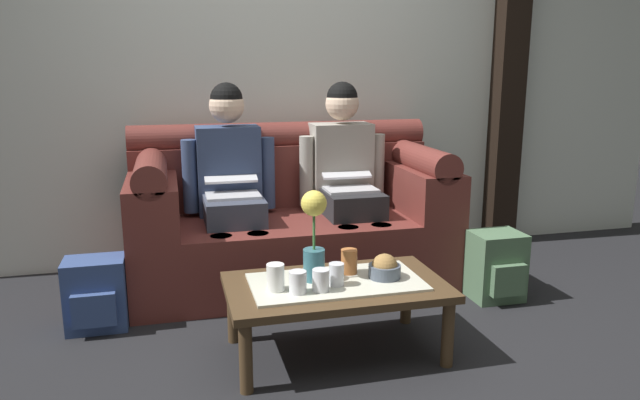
{
  "coord_description": "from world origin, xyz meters",
  "views": [
    {
      "loc": [
        -0.7,
        -2.33,
        1.31
      ],
      "look_at": [
        0.1,
        0.8,
        0.58
      ],
      "focal_mm": 33.25,
      "sensor_mm": 36.0,
      "label": 1
    }
  ],
  "objects_px": {
    "cup_near_right": "(349,261)",
    "backpack_left": "(96,295)",
    "person_left": "(231,179)",
    "person_right": "(346,173)",
    "cup_far_center": "(336,274)",
    "backpack_right": "(496,266)",
    "cup_far_right": "(275,277)",
    "snack_bowl": "(385,269)",
    "flower_vase": "(314,233)",
    "coffee_table": "(336,291)",
    "couch": "(290,220)",
    "cup_far_left": "(298,282)",
    "cup_near_left": "(321,280)"
  },
  "relations": [
    {
      "from": "cup_near_right",
      "to": "cup_far_right",
      "type": "distance_m",
      "value": 0.4
    },
    {
      "from": "backpack_left",
      "to": "backpack_right",
      "type": "relative_size",
      "value": 0.94
    },
    {
      "from": "cup_far_center",
      "to": "backpack_left",
      "type": "bearing_deg",
      "value": 150.66
    },
    {
      "from": "couch",
      "to": "cup_near_right",
      "type": "height_order",
      "value": "couch"
    },
    {
      "from": "couch",
      "to": "flower_vase",
      "type": "xyz_separation_m",
      "value": [
        -0.09,
        -1.01,
        0.2
      ]
    },
    {
      "from": "couch",
      "to": "cup_far_center",
      "type": "distance_m",
      "value": 1.1
    },
    {
      "from": "person_right",
      "to": "coffee_table",
      "type": "xyz_separation_m",
      "value": [
        -0.36,
        -1.04,
        -0.35
      ]
    },
    {
      "from": "coffee_table",
      "to": "cup_far_left",
      "type": "height_order",
      "value": "cup_far_left"
    },
    {
      "from": "person_right",
      "to": "snack_bowl",
      "type": "height_order",
      "value": "person_right"
    },
    {
      "from": "cup_far_center",
      "to": "backpack_right",
      "type": "bearing_deg",
      "value": 23.35
    },
    {
      "from": "coffee_table",
      "to": "backpack_right",
      "type": "xyz_separation_m",
      "value": [
        1.08,
        0.42,
        -0.11
      ]
    },
    {
      "from": "flower_vase",
      "to": "backpack_right",
      "type": "height_order",
      "value": "flower_vase"
    },
    {
      "from": "flower_vase",
      "to": "backpack_left",
      "type": "relative_size",
      "value": 1.14
    },
    {
      "from": "backpack_left",
      "to": "cup_far_left",
      "type": "bearing_deg",
      "value": -36.12
    },
    {
      "from": "cup_near_right",
      "to": "backpack_left",
      "type": "xyz_separation_m",
      "value": [
        -1.19,
        0.48,
        -0.23
      ]
    },
    {
      "from": "cup_near_right",
      "to": "backpack_right",
      "type": "xyz_separation_m",
      "value": [
        0.99,
        0.33,
        -0.22
      ]
    },
    {
      "from": "backpack_left",
      "to": "backpack_right",
      "type": "distance_m",
      "value": 2.19
    },
    {
      "from": "coffee_table",
      "to": "cup_far_left",
      "type": "distance_m",
      "value": 0.24
    },
    {
      "from": "snack_bowl",
      "to": "cup_far_center",
      "type": "distance_m",
      "value": 0.25
    },
    {
      "from": "snack_bowl",
      "to": "cup_near_right",
      "type": "relative_size",
      "value": 1.29
    },
    {
      "from": "snack_bowl",
      "to": "person_right",
      "type": "bearing_deg",
      "value": 83.01
    },
    {
      "from": "cup_far_center",
      "to": "couch",
      "type": "bearing_deg",
      "value": 89.3
    },
    {
      "from": "cup_far_center",
      "to": "backpack_right",
      "type": "distance_m",
      "value": 1.2
    },
    {
      "from": "cup_near_left",
      "to": "backpack_left",
      "type": "height_order",
      "value": "cup_near_left"
    },
    {
      "from": "cup_near_right",
      "to": "backpack_left",
      "type": "distance_m",
      "value": 1.31
    },
    {
      "from": "person_right",
      "to": "cup_near_right",
      "type": "relative_size",
      "value": 10.56
    },
    {
      "from": "person_left",
      "to": "backpack_right",
      "type": "relative_size",
      "value": 3.12
    },
    {
      "from": "cup_far_left",
      "to": "backpack_left",
      "type": "relative_size",
      "value": 0.27
    },
    {
      "from": "cup_near_right",
      "to": "cup_far_right",
      "type": "relative_size",
      "value": 0.97
    },
    {
      "from": "coffee_table",
      "to": "cup_near_right",
      "type": "distance_m",
      "value": 0.16
    },
    {
      "from": "person_right",
      "to": "cup_near_left",
      "type": "xyz_separation_m",
      "value": [
        -0.46,
        -1.14,
        -0.25
      ]
    },
    {
      "from": "person_right",
      "to": "cup_far_right",
      "type": "bearing_deg",
      "value": -120.72
    },
    {
      "from": "coffee_table",
      "to": "flower_vase",
      "type": "bearing_deg",
      "value": 159.06
    },
    {
      "from": "flower_vase",
      "to": "cup_near_left",
      "type": "height_order",
      "value": "flower_vase"
    },
    {
      "from": "coffee_table",
      "to": "cup_near_left",
      "type": "height_order",
      "value": "cup_near_left"
    },
    {
      "from": "coffee_table",
      "to": "cup_near_left",
      "type": "bearing_deg",
      "value": -134.44
    },
    {
      "from": "person_left",
      "to": "person_right",
      "type": "xyz_separation_m",
      "value": [
        0.72,
        0.0,
        -0.0
      ]
    },
    {
      "from": "coffee_table",
      "to": "cup_near_right",
      "type": "xyz_separation_m",
      "value": [
        0.09,
        0.09,
        0.11
      ]
    },
    {
      "from": "couch",
      "to": "backpack_right",
      "type": "relative_size",
      "value": 4.87
    },
    {
      "from": "person_left",
      "to": "backpack_left",
      "type": "xyz_separation_m",
      "value": [
        -0.75,
        -0.48,
        -0.48
      ]
    },
    {
      "from": "couch",
      "to": "backpack_left",
      "type": "relative_size",
      "value": 5.18
    },
    {
      "from": "cup_far_left",
      "to": "coffee_table",
      "type": "bearing_deg",
      "value": 26.29
    },
    {
      "from": "cup_near_left",
      "to": "backpack_right",
      "type": "bearing_deg",
      "value": 23.83
    },
    {
      "from": "cup_near_right",
      "to": "cup_far_left",
      "type": "distance_m",
      "value": 0.34
    },
    {
      "from": "coffee_table",
      "to": "snack_bowl",
      "type": "distance_m",
      "value": 0.25
    },
    {
      "from": "cup_far_center",
      "to": "backpack_right",
      "type": "height_order",
      "value": "cup_far_center"
    },
    {
      "from": "couch",
      "to": "cup_far_left",
      "type": "bearing_deg",
      "value": -99.92
    },
    {
      "from": "snack_bowl",
      "to": "cup_near_right",
      "type": "bearing_deg",
      "value": 145.59
    },
    {
      "from": "cup_near_right",
      "to": "person_right",
      "type": "bearing_deg",
      "value": 74.18
    },
    {
      "from": "couch",
      "to": "cup_far_center",
      "type": "height_order",
      "value": "couch"
    }
  ]
}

